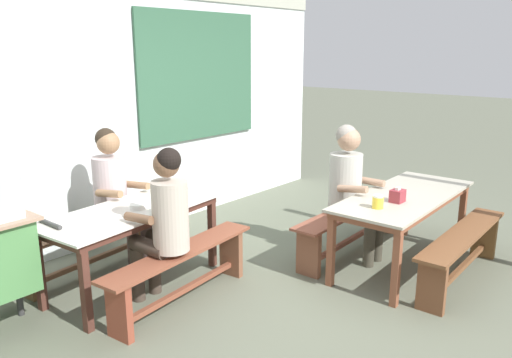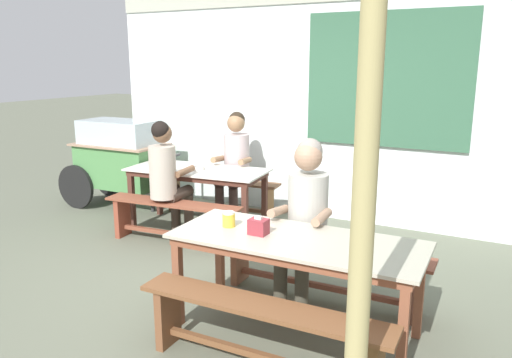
# 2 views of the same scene
# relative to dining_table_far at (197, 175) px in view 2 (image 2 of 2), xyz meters

# --- Properties ---
(ground_plane) EXTENTS (40.00, 40.00, 0.00)m
(ground_plane) POSITION_rel_dining_table_far_xyz_m (1.09, -1.27, -0.65)
(ground_plane) COLOR #626754
(backdrop_wall) EXTENTS (6.04, 0.23, 2.82)m
(backdrop_wall) POSITION_rel_dining_table_far_xyz_m (1.12, 1.17, 0.83)
(backdrop_wall) COLOR white
(backdrop_wall) RESTS_ON ground_plane
(dining_table_far) EXTENTS (1.68, 0.86, 0.72)m
(dining_table_far) POSITION_rel_dining_table_far_xyz_m (0.00, 0.00, 0.00)
(dining_table_far) COLOR silver
(dining_table_far) RESTS_ON ground_plane
(dining_table_near) EXTENTS (1.82, 0.77, 0.72)m
(dining_table_near) POSITION_rel_dining_table_far_xyz_m (1.96, -1.61, 0.00)
(dining_table_near) COLOR #B8B29E
(dining_table_near) RESTS_ON ground_plane
(bench_far_back) EXTENTS (1.61, 0.40, 0.47)m
(bench_far_back) POSITION_rel_dining_table_far_xyz_m (-0.06, 0.57, -0.33)
(bench_far_back) COLOR brown
(bench_far_back) RESTS_ON ground_plane
(bench_far_front) EXTENTS (1.59, 0.42, 0.47)m
(bench_far_front) POSITION_rel_dining_table_far_xyz_m (0.06, -0.57, -0.34)
(bench_far_front) COLOR brown
(bench_far_front) RESTS_ON ground_plane
(bench_near_back) EXTENTS (1.79, 0.33, 0.47)m
(bench_near_back) POSITION_rel_dining_table_far_xyz_m (1.95, -1.04, -0.33)
(bench_near_back) COLOR brown
(bench_near_back) RESTS_ON ground_plane
(bench_near_front) EXTENTS (1.70, 0.31, 0.47)m
(bench_near_front) POSITION_rel_dining_table_far_xyz_m (1.98, -2.18, -0.33)
(bench_near_front) COLOR brown
(bench_near_front) RESTS_ON ground_plane
(food_cart) EXTENTS (1.59, 0.73, 1.19)m
(food_cart) POSITION_rel_dining_table_far_xyz_m (-1.45, 0.26, 0.05)
(food_cart) COLOR #4F8B4C
(food_cart) RESTS_ON ground_plane
(person_right_near_table) EXTENTS (0.44, 0.56, 1.35)m
(person_right_near_table) POSITION_rel_dining_table_far_xyz_m (1.82, -1.11, 0.14)
(person_right_near_table) COLOR #413E31
(person_right_near_table) RESTS_ON ground_plane
(person_left_back_turned) EXTENTS (0.41, 0.54, 1.34)m
(person_left_back_turned) POSITION_rel_dining_table_far_xyz_m (-0.05, -0.50, 0.11)
(person_left_back_turned) COLOR #42362D
(person_left_back_turned) RESTS_ON ground_plane
(person_center_facing) EXTENTS (0.47, 0.58, 1.34)m
(person_center_facing) POSITION_rel_dining_table_far_xyz_m (0.20, 0.52, 0.12)
(person_center_facing) COLOR #483531
(person_center_facing) RESTS_ON ground_plane
(tissue_box) EXTENTS (0.13, 0.11, 0.14)m
(tissue_box) POSITION_rel_dining_table_far_xyz_m (1.68, -1.66, 0.13)
(tissue_box) COLOR maroon
(tissue_box) RESTS_ON dining_table_near
(condiment_jar) EXTENTS (0.10, 0.10, 0.12)m
(condiment_jar) POSITION_rel_dining_table_far_xyz_m (1.40, -1.62, 0.13)
(condiment_jar) COLOR yellow
(condiment_jar) RESTS_ON dining_table_near
(soup_bowl) EXTENTS (0.15, 0.15, 0.04)m
(soup_bowl) POSITION_rel_dining_table_far_xyz_m (0.04, -0.04, 0.10)
(soup_bowl) COLOR silver
(soup_bowl) RESTS_ON dining_table_far
(wooden_support_post) EXTENTS (0.11, 0.11, 2.55)m
(wooden_support_post) POSITION_rel_dining_table_far_xyz_m (2.70, -2.59, 0.63)
(wooden_support_post) COLOR tan
(wooden_support_post) RESTS_ON ground_plane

